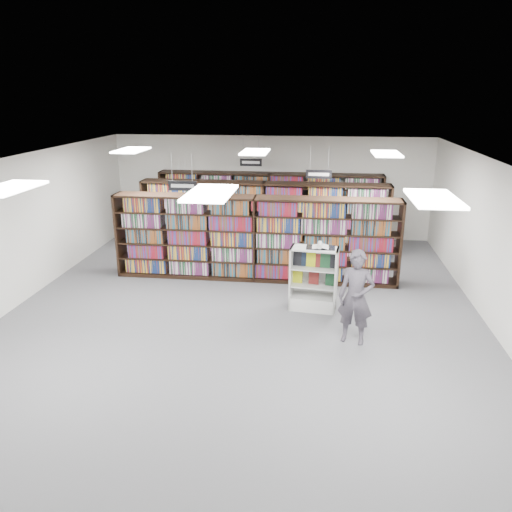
# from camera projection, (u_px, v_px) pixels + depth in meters

# --- Properties ---
(floor) EXTENTS (12.00, 12.00, 0.00)m
(floor) POSITION_uv_depth(u_px,v_px,m) (244.00, 311.00, 10.73)
(floor) COLOR #5A5A5F
(floor) RESTS_ON ground
(ceiling) EXTENTS (10.00, 12.00, 0.10)m
(ceiling) POSITION_uv_depth(u_px,v_px,m) (242.00, 162.00, 9.73)
(ceiling) COLOR silver
(ceiling) RESTS_ON wall_back
(wall_back) EXTENTS (10.00, 0.10, 3.20)m
(wall_back) POSITION_uv_depth(u_px,v_px,m) (271.00, 187.00, 15.88)
(wall_back) COLOR white
(wall_back) RESTS_ON ground
(wall_front) EXTENTS (10.00, 0.10, 3.20)m
(wall_front) POSITION_uv_depth(u_px,v_px,m) (147.00, 424.00, 4.58)
(wall_front) COLOR white
(wall_front) RESTS_ON ground
(wall_left) EXTENTS (0.10, 12.00, 3.20)m
(wall_left) POSITION_uv_depth(u_px,v_px,m) (15.00, 232.00, 10.81)
(wall_left) COLOR white
(wall_left) RESTS_ON ground
(wall_right) EXTENTS (0.10, 12.00, 3.20)m
(wall_right) POSITION_uv_depth(u_px,v_px,m) (498.00, 249.00, 9.65)
(wall_right) COLOR white
(wall_right) RESTS_ON ground
(bookshelf_row_near) EXTENTS (7.00, 0.60, 2.10)m
(bookshelf_row_near) POSITION_uv_depth(u_px,v_px,m) (255.00, 239.00, 12.29)
(bookshelf_row_near) COLOR black
(bookshelf_row_near) RESTS_ON floor
(bookshelf_row_mid) EXTENTS (7.00, 0.60, 2.10)m
(bookshelf_row_mid) POSITION_uv_depth(u_px,v_px,m) (264.00, 219.00, 14.17)
(bookshelf_row_mid) COLOR black
(bookshelf_row_mid) RESTS_ON floor
(bookshelf_row_far) EXTENTS (7.00, 0.60, 2.10)m
(bookshelf_row_far) POSITION_uv_depth(u_px,v_px,m) (270.00, 206.00, 15.77)
(bookshelf_row_far) COLOR black
(bookshelf_row_far) RESTS_ON floor
(aisle_sign_left) EXTENTS (0.65, 0.02, 0.80)m
(aisle_sign_left) POSITION_uv_depth(u_px,v_px,m) (182.00, 185.00, 11.05)
(aisle_sign_left) COLOR #B2B2B7
(aisle_sign_left) RESTS_ON ceiling
(aisle_sign_right) EXTENTS (0.65, 0.02, 0.80)m
(aisle_sign_right) POSITION_uv_depth(u_px,v_px,m) (319.00, 173.00, 12.59)
(aisle_sign_right) COLOR #B2B2B7
(aisle_sign_right) RESTS_ON ceiling
(aisle_sign_center) EXTENTS (0.65, 0.02, 0.80)m
(aisle_sign_center) POSITION_uv_depth(u_px,v_px,m) (251.00, 162.00, 14.71)
(aisle_sign_center) COLOR #B2B2B7
(aisle_sign_center) RESTS_ON ceiling
(troffer_front_left) EXTENTS (0.60, 1.20, 0.04)m
(troffer_front_left) POSITION_uv_depth(u_px,v_px,m) (8.00, 188.00, 7.26)
(troffer_front_left) COLOR white
(troffer_front_left) RESTS_ON ceiling
(troffer_front_center) EXTENTS (0.60, 1.20, 0.04)m
(troffer_front_center) POSITION_uv_depth(u_px,v_px,m) (210.00, 193.00, 6.91)
(troffer_front_center) COLOR white
(troffer_front_center) RESTS_ON ceiling
(troffer_front_right) EXTENTS (0.60, 1.20, 0.04)m
(troffer_front_right) POSITION_uv_depth(u_px,v_px,m) (434.00, 199.00, 6.57)
(troffer_front_right) COLOR white
(troffer_front_right) RESTS_ON ceiling
(troffer_back_left) EXTENTS (0.60, 1.20, 0.04)m
(troffer_back_left) POSITION_uv_depth(u_px,v_px,m) (131.00, 150.00, 11.97)
(troffer_back_left) COLOR white
(troffer_back_left) RESTS_ON ceiling
(troffer_back_center) EXTENTS (0.60, 1.20, 0.04)m
(troffer_back_center) POSITION_uv_depth(u_px,v_px,m) (255.00, 152.00, 11.63)
(troffer_back_center) COLOR white
(troffer_back_center) RESTS_ON ceiling
(troffer_back_right) EXTENTS (0.60, 1.20, 0.04)m
(troffer_back_right) POSITION_uv_depth(u_px,v_px,m) (386.00, 154.00, 11.28)
(troffer_back_right) COLOR white
(troffer_back_right) RESTS_ON ceiling
(endcap_display) EXTENTS (1.04, 0.61, 1.39)m
(endcap_display) POSITION_uv_depth(u_px,v_px,m) (313.00, 288.00, 10.75)
(endcap_display) COLOR silver
(endcap_display) RESTS_ON floor
(open_book) EXTENTS (0.61, 0.36, 0.13)m
(open_book) POSITION_uv_depth(u_px,v_px,m) (320.00, 246.00, 10.43)
(open_book) COLOR black
(open_book) RESTS_ON endcap_display
(shopper) EXTENTS (0.75, 0.59, 1.80)m
(shopper) POSITION_uv_depth(u_px,v_px,m) (356.00, 297.00, 9.17)
(shopper) COLOR #47424C
(shopper) RESTS_ON floor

